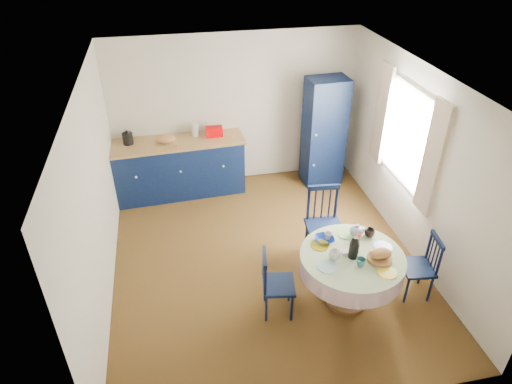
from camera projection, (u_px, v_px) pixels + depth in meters
floor at (265, 259)px, 6.21m from camera, size 4.50×4.50×0.00m
ceiling at (268, 81)px, 4.87m from camera, size 4.50×4.50×0.00m
wall_back at (236, 111)px, 7.39m from camera, size 4.00×0.02×2.50m
wall_left at (95, 199)px, 5.20m from camera, size 0.02×4.50×2.50m
wall_right at (417, 165)px, 5.88m from camera, size 0.02×4.50×2.50m
window at (407, 136)px, 5.97m from camera, size 0.10×1.74×1.45m
kitchen_counter at (179, 166)px, 7.40m from camera, size 2.15×0.77×1.19m
pantry_cabinet at (324, 132)px, 7.49m from camera, size 0.67×0.50×1.82m
dining_table at (352, 263)px, 5.25m from camera, size 1.20×1.20×1.00m
chair_left at (275, 283)px, 5.21m from camera, size 0.42×0.44×0.86m
chair_far at (324, 224)px, 6.02m from camera, size 0.50×0.48×1.03m
chair_right at (421, 266)px, 5.46m from camera, size 0.41×0.43×0.85m
mug_a at (335, 255)px, 5.11m from camera, size 0.13×0.13×0.11m
mug_b at (361, 262)px, 5.01m from camera, size 0.11×0.11×0.10m
mug_c at (370, 233)px, 5.45m from camera, size 0.13×0.13×0.10m
mug_d at (328, 236)px, 5.41m from camera, size 0.09×0.09×0.09m
cobalt_bowl at (325, 239)px, 5.38m from camera, size 0.22×0.22×0.06m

